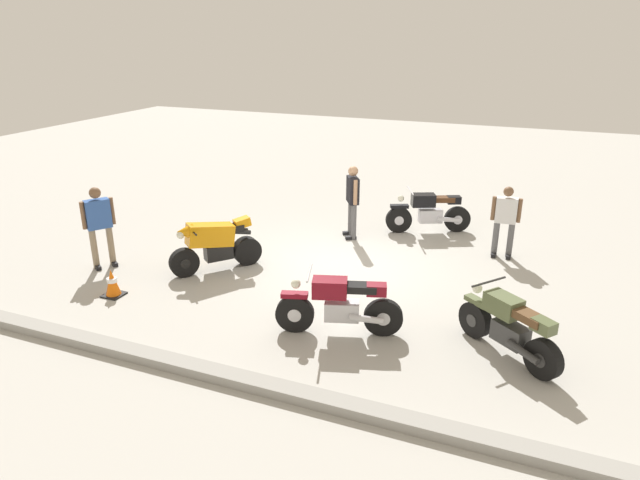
{
  "coord_description": "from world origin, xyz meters",
  "views": [
    {
      "loc": [
        -3.76,
        10.43,
        4.73
      ],
      "look_at": [
        0.23,
        0.64,
        0.75
      ],
      "focal_mm": 31.66,
      "sensor_mm": 36.0,
      "label": 1
    }
  ],
  "objects_px": {
    "motorcycle_olive_vintage": "(509,328)",
    "traffic_cone": "(112,283)",
    "motorcycle_orange_sportbike": "(215,243)",
    "motorcycle_maroon_cruiser": "(340,305)",
    "person_in_black_shirt": "(353,197)",
    "person_in_blue_shirt": "(99,222)",
    "person_in_white_shirt": "(505,218)",
    "motorcycle_black_cruiser": "(429,212)"
  },
  "relations": [
    {
      "from": "motorcycle_orange_sportbike",
      "to": "person_in_blue_shirt",
      "type": "xyz_separation_m",
      "value": [
        2.3,
        0.71,
        0.4
      ]
    },
    {
      "from": "person_in_black_shirt",
      "to": "person_in_white_shirt",
      "type": "xyz_separation_m",
      "value": [
        -3.47,
        -0.09,
        -0.11
      ]
    },
    {
      "from": "motorcycle_black_cruiser",
      "to": "motorcycle_olive_vintage",
      "type": "height_order",
      "value": "motorcycle_black_cruiser"
    },
    {
      "from": "person_in_blue_shirt",
      "to": "traffic_cone",
      "type": "bearing_deg",
      "value": -8.7
    },
    {
      "from": "motorcycle_orange_sportbike",
      "to": "traffic_cone",
      "type": "relative_size",
      "value": 3.08
    },
    {
      "from": "motorcycle_maroon_cruiser",
      "to": "person_in_black_shirt",
      "type": "height_order",
      "value": "person_in_black_shirt"
    },
    {
      "from": "person_in_white_shirt",
      "to": "traffic_cone",
      "type": "relative_size",
      "value": 2.99
    },
    {
      "from": "person_in_blue_shirt",
      "to": "person_in_black_shirt",
      "type": "height_order",
      "value": "person_in_black_shirt"
    },
    {
      "from": "person_in_black_shirt",
      "to": "person_in_white_shirt",
      "type": "bearing_deg",
      "value": 150.54
    },
    {
      "from": "motorcycle_black_cruiser",
      "to": "traffic_cone",
      "type": "distance_m",
      "value": 7.47
    },
    {
      "from": "person_in_white_shirt",
      "to": "motorcycle_orange_sportbike",
      "type": "bearing_deg",
      "value": -63.94
    },
    {
      "from": "motorcycle_black_cruiser",
      "to": "traffic_cone",
      "type": "height_order",
      "value": "motorcycle_black_cruiser"
    },
    {
      "from": "motorcycle_orange_sportbike",
      "to": "traffic_cone",
      "type": "height_order",
      "value": "motorcycle_orange_sportbike"
    },
    {
      "from": "motorcycle_maroon_cruiser",
      "to": "person_in_blue_shirt",
      "type": "xyz_separation_m",
      "value": [
        5.58,
        -0.76,
        0.47
      ]
    },
    {
      "from": "motorcycle_maroon_cruiser",
      "to": "motorcycle_orange_sportbike",
      "type": "bearing_deg",
      "value": -41.58
    },
    {
      "from": "person_in_black_shirt",
      "to": "motorcycle_black_cruiser",
      "type": "bearing_deg",
      "value": -178.23
    },
    {
      "from": "motorcycle_olive_vintage",
      "to": "motorcycle_maroon_cruiser",
      "type": "xyz_separation_m",
      "value": [
        2.61,
        0.33,
        0.03
      ]
    },
    {
      "from": "person_in_white_shirt",
      "to": "traffic_cone",
      "type": "height_order",
      "value": "person_in_white_shirt"
    },
    {
      "from": "motorcycle_orange_sportbike",
      "to": "motorcycle_olive_vintage",
      "type": "xyz_separation_m",
      "value": [
        -5.89,
        1.14,
        -0.11
      ]
    },
    {
      "from": "motorcycle_olive_vintage",
      "to": "traffic_cone",
      "type": "relative_size",
      "value": 3.08
    },
    {
      "from": "motorcycle_orange_sportbike",
      "to": "motorcycle_maroon_cruiser",
      "type": "bearing_deg",
      "value": 105.03
    },
    {
      "from": "person_in_blue_shirt",
      "to": "person_in_white_shirt",
      "type": "height_order",
      "value": "person_in_blue_shirt"
    },
    {
      "from": "motorcycle_olive_vintage",
      "to": "motorcycle_maroon_cruiser",
      "type": "bearing_deg",
      "value": 45.23
    },
    {
      "from": "traffic_cone",
      "to": "motorcycle_maroon_cruiser",
      "type": "bearing_deg",
      "value": -176.23
    },
    {
      "from": "traffic_cone",
      "to": "motorcycle_orange_sportbike",
      "type": "bearing_deg",
      "value": -123.28
    },
    {
      "from": "motorcycle_olive_vintage",
      "to": "motorcycle_orange_sportbike",
      "type": "bearing_deg",
      "value": 27.06
    },
    {
      "from": "person_in_blue_shirt",
      "to": "motorcycle_maroon_cruiser",
      "type": "bearing_deg",
      "value": 26.12
    },
    {
      "from": "person_in_blue_shirt",
      "to": "traffic_cone",
      "type": "xyz_separation_m",
      "value": [
        -1.14,
        1.05,
        -0.73
      ]
    },
    {
      "from": "motorcycle_olive_vintage",
      "to": "motorcycle_maroon_cruiser",
      "type": "distance_m",
      "value": 2.63
    },
    {
      "from": "motorcycle_black_cruiser",
      "to": "person_in_white_shirt",
      "type": "distance_m",
      "value": 2.1
    },
    {
      "from": "person_in_blue_shirt",
      "to": "person_in_black_shirt",
      "type": "distance_m",
      "value": 5.62
    },
    {
      "from": "motorcycle_orange_sportbike",
      "to": "person_in_white_shirt",
      "type": "relative_size",
      "value": 1.03
    },
    {
      "from": "person_in_blue_shirt",
      "to": "person_in_white_shirt",
      "type": "bearing_deg",
      "value": 59.8
    },
    {
      "from": "motorcycle_orange_sportbike",
      "to": "traffic_cone",
      "type": "bearing_deg",
      "value": 5.96
    },
    {
      "from": "person_in_blue_shirt",
      "to": "person_in_white_shirt",
      "type": "relative_size",
      "value": 1.09
    },
    {
      "from": "person_in_white_shirt",
      "to": "traffic_cone",
      "type": "distance_m",
      "value": 8.17
    },
    {
      "from": "motorcycle_olive_vintage",
      "to": "person_in_black_shirt",
      "type": "bearing_deg",
      "value": -8.13
    },
    {
      "from": "motorcycle_black_cruiser",
      "to": "person_in_black_shirt",
      "type": "distance_m",
      "value": 2.0
    },
    {
      "from": "person_in_blue_shirt",
      "to": "person_in_white_shirt",
      "type": "distance_m",
      "value": 8.59
    },
    {
      "from": "motorcycle_black_cruiser",
      "to": "traffic_cone",
      "type": "bearing_deg",
      "value": 26.25
    },
    {
      "from": "motorcycle_orange_sportbike",
      "to": "motorcycle_olive_vintage",
      "type": "bearing_deg",
      "value": 118.23
    },
    {
      "from": "motorcycle_orange_sportbike",
      "to": "motorcycle_olive_vintage",
      "type": "relative_size",
      "value": 1.0
    }
  ]
}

